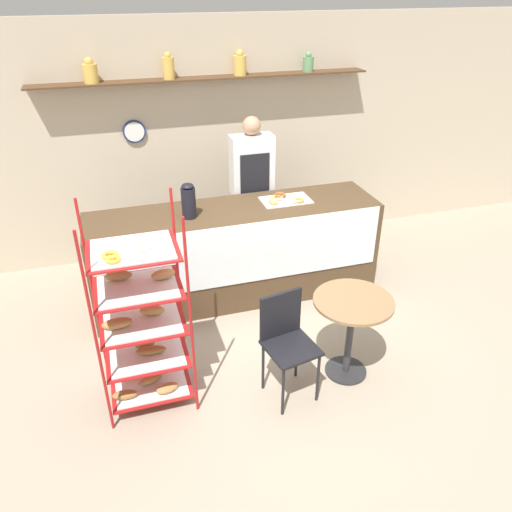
{
  "coord_description": "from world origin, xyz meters",
  "views": [
    {
      "loc": [
        -1.14,
        -3.31,
        3.03
      ],
      "look_at": [
        0.0,
        0.39,
        0.85
      ],
      "focal_mm": 35.0,
      "sensor_mm": 36.0,
      "label": 1
    }
  ],
  "objects_px": {
    "person_worker": "(252,190)",
    "coffee_carafe": "(189,201)",
    "pastry_rack": "(142,326)",
    "donut_tray_counter": "(284,200)",
    "cafe_table": "(351,319)",
    "cafe_chair": "(286,335)"
  },
  "relations": [
    {
      "from": "person_worker",
      "to": "coffee_carafe",
      "type": "relative_size",
      "value": 5.13
    },
    {
      "from": "pastry_rack",
      "to": "coffee_carafe",
      "type": "xyz_separation_m",
      "value": [
        0.61,
        1.2,
        0.47
      ]
    },
    {
      "from": "coffee_carafe",
      "to": "donut_tray_counter",
      "type": "height_order",
      "value": "coffee_carafe"
    },
    {
      "from": "person_worker",
      "to": "cafe_table",
      "type": "bearing_deg",
      "value": -82.66
    },
    {
      "from": "person_worker",
      "to": "cafe_chair",
      "type": "distance_m",
      "value": 2.09
    },
    {
      "from": "donut_tray_counter",
      "to": "cafe_table",
      "type": "bearing_deg",
      "value": -88.02
    },
    {
      "from": "cafe_table",
      "to": "donut_tray_counter",
      "type": "distance_m",
      "value": 1.58
    },
    {
      "from": "person_worker",
      "to": "cafe_table",
      "type": "relative_size",
      "value": 2.35
    },
    {
      "from": "person_worker",
      "to": "cafe_chair",
      "type": "xyz_separation_m",
      "value": [
        -0.33,
        -2.02,
        -0.41
      ]
    },
    {
      "from": "person_worker",
      "to": "cafe_table",
      "type": "height_order",
      "value": "person_worker"
    },
    {
      "from": "coffee_carafe",
      "to": "donut_tray_counter",
      "type": "relative_size",
      "value": 0.68
    },
    {
      "from": "pastry_rack",
      "to": "person_worker",
      "type": "bearing_deg",
      "value": 51.63
    },
    {
      "from": "coffee_carafe",
      "to": "donut_tray_counter",
      "type": "distance_m",
      "value": 1.02
    },
    {
      "from": "cafe_chair",
      "to": "coffee_carafe",
      "type": "relative_size",
      "value": 2.6
    },
    {
      "from": "pastry_rack",
      "to": "cafe_chair",
      "type": "relative_size",
      "value": 1.88
    },
    {
      "from": "cafe_table",
      "to": "pastry_rack",
      "type": "bearing_deg",
      "value": 172.48
    },
    {
      "from": "pastry_rack",
      "to": "donut_tray_counter",
      "type": "bearing_deg",
      "value": 38.79
    },
    {
      "from": "pastry_rack",
      "to": "cafe_table",
      "type": "bearing_deg",
      "value": -7.52
    },
    {
      "from": "person_worker",
      "to": "donut_tray_counter",
      "type": "bearing_deg",
      "value": -66.96
    },
    {
      "from": "cafe_table",
      "to": "donut_tray_counter",
      "type": "xyz_separation_m",
      "value": [
        -0.05,
        1.52,
        0.46
      ]
    },
    {
      "from": "cafe_table",
      "to": "cafe_chair",
      "type": "height_order",
      "value": "cafe_chair"
    },
    {
      "from": "cafe_chair",
      "to": "donut_tray_counter",
      "type": "height_order",
      "value": "donut_tray_counter"
    }
  ]
}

